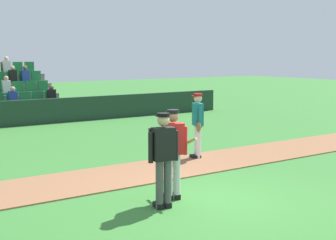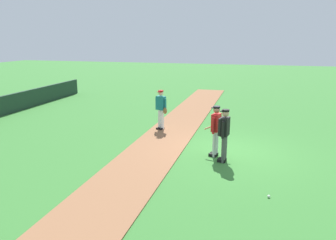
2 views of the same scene
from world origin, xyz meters
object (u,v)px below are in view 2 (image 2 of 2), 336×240
Objects in this scene: batter_red_jersey at (216,129)px; umpire_home_plate at (224,132)px; runner_teal_jersey at (161,108)px; baseball at (269,196)px.

batter_red_jersey is 1.00× the size of umpire_home_plate.
runner_teal_jersey is (3.19, 3.06, -0.04)m from umpire_home_plate.
batter_red_jersey is at bearing -134.95° from runner_teal_jersey.
baseball is at bearing -147.88° from umpire_home_plate.
batter_red_jersey is 0.56m from umpire_home_plate.
umpire_home_plate is 23.78× the size of baseball.
umpire_home_plate is at bearing 32.12° from baseball.
runner_teal_jersey is at bearing 43.86° from umpire_home_plate.
batter_red_jersey is 1.00× the size of runner_teal_jersey.
baseball is at bearing -147.26° from batter_red_jersey.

